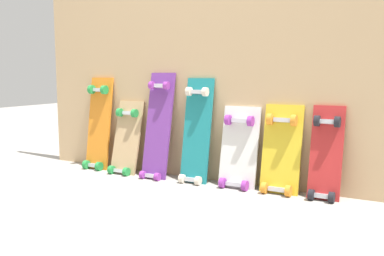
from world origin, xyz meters
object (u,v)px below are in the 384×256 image
(skateboard_natural, at_px, (126,142))
(skateboard_white, at_px, (238,152))
(skateboard_orange, at_px, (98,128))
(skateboard_teal, at_px, (196,136))
(skateboard_red, at_px, (325,159))
(skateboard_purple, at_px, (158,131))
(skateboard_yellow, at_px, (281,155))

(skateboard_natural, relative_size, skateboard_white, 1.02)
(skateboard_orange, xyz_separation_m, skateboard_teal, (0.80, -0.01, -0.00))
(skateboard_teal, distance_m, skateboard_white, 0.30)
(skateboard_orange, distance_m, skateboard_teal, 0.80)
(skateboard_teal, height_order, skateboard_red, skateboard_teal)
(skateboard_orange, xyz_separation_m, skateboard_white, (1.08, -0.00, -0.08))
(skateboard_orange, relative_size, skateboard_red, 1.24)
(skateboard_purple, distance_m, skateboard_yellow, 0.83)
(skateboard_teal, relative_size, skateboard_white, 1.31)
(skateboard_orange, distance_m, skateboard_natural, 0.27)
(skateboard_natural, distance_m, skateboard_teal, 0.54)
(skateboard_teal, xyz_separation_m, skateboard_red, (0.80, 0.00, -0.07))
(skateboard_orange, xyz_separation_m, skateboard_red, (1.59, -0.00, -0.07))
(skateboard_natural, height_order, skateboard_teal, skateboard_teal)
(skateboard_yellow, distance_m, skateboard_red, 0.25)
(skateboard_teal, bearing_deg, skateboard_yellow, 0.75)
(skateboard_yellow, bearing_deg, skateboard_purple, -178.53)
(skateboard_orange, relative_size, skateboard_purple, 0.94)
(skateboard_yellow, bearing_deg, skateboard_white, -179.51)
(skateboard_red, bearing_deg, skateboard_yellow, 179.44)
(skateboard_orange, xyz_separation_m, skateboard_yellow, (1.34, -0.00, -0.07))
(skateboard_yellow, bearing_deg, skateboard_teal, -179.25)
(skateboard_purple, height_order, skateboard_white, skateboard_purple)
(skateboard_orange, height_order, skateboard_natural, skateboard_orange)
(skateboard_natural, bearing_deg, skateboard_orange, 175.07)
(skateboard_red, bearing_deg, skateboard_purple, -179.00)
(skateboard_teal, relative_size, skateboard_red, 1.25)
(skateboard_purple, bearing_deg, skateboard_teal, 2.88)
(skateboard_white, bearing_deg, skateboard_orange, 179.87)
(skateboard_white, bearing_deg, skateboard_red, -0.03)
(skateboard_orange, height_order, skateboard_white, skateboard_orange)
(skateboard_natural, distance_m, skateboard_purple, 0.28)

